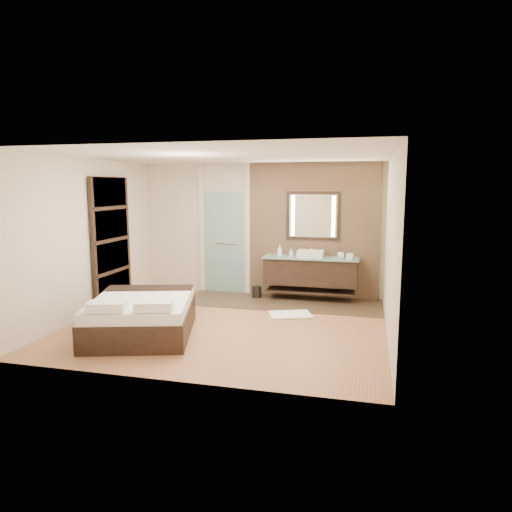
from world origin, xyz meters
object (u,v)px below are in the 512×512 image
(waste_bin, at_px, (257,292))
(vanity, at_px, (311,271))
(mirror_unit, at_px, (313,216))
(bed, at_px, (142,316))

(waste_bin, bearing_deg, vanity, 3.64)
(vanity, distance_m, mirror_unit, 1.10)
(vanity, xyz_separation_m, bed, (-2.21, -2.72, -0.29))
(mirror_unit, distance_m, bed, 3.94)
(mirror_unit, bearing_deg, bed, -126.77)
(mirror_unit, bearing_deg, vanity, -90.00)
(mirror_unit, height_order, waste_bin, mirror_unit)
(bed, height_order, waste_bin, bed)
(vanity, bearing_deg, waste_bin, -176.36)
(mirror_unit, bearing_deg, waste_bin, -164.02)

